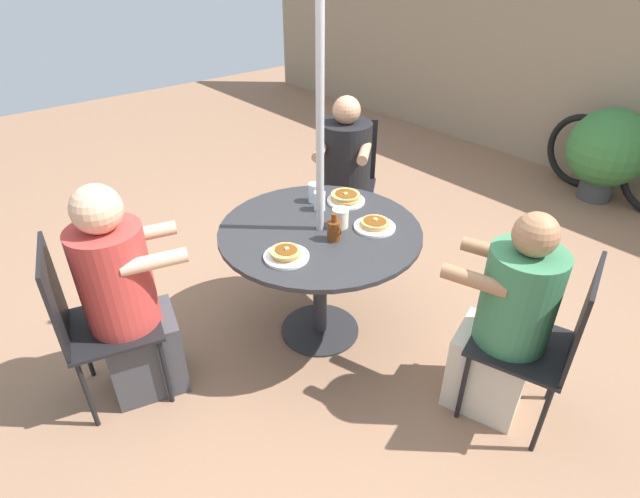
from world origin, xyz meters
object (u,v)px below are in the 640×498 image
at_px(pancake_plate_c, 375,225).
at_px(drinking_glass_a, 314,193).
at_px(diner_north, 505,326).
at_px(pancake_plate_a, 346,198).
at_px(pancake_plate_b, 286,254).
at_px(diner_south, 127,304).
at_px(syrup_bottle, 334,230).
at_px(patio_table, 320,247).
at_px(drinking_glass_b, 320,201).
at_px(patio_chair_north, 545,338).
at_px(patio_chair_east, 347,174).
at_px(diner_east, 344,184).
at_px(potted_shrub, 608,150).
at_px(patio_chair_south, 90,318).
at_px(bicycle, 619,163).
at_px(coffee_cup, 341,218).

height_order(pancake_plate_c, drinking_glass_a, drinking_glass_a).
relative_size(diner_north, pancake_plate_a, 4.96).
xyz_separation_m(pancake_plate_a, pancake_plate_b, (0.26, -0.63, -0.00)).
bearing_deg(diner_south, drinking_glass_a, 105.28).
bearing_deg(diner_north, syrup_bottle, 93.66).
distance_m(patio_table, drinking_glass_b, 0.28).
height_order(patio_table, drinking_glass_a, drinking_glass_a).
xyz_separation_m(patio_chair_north, diner_north, (-0.17, -0.05, -0.01)).
bearing_deg(syrup_bottle, patio_table, 172.25).
height_order(patio_chair_east, diner_east, diner_east).
bearing_deg(potted_shrub, patio_chair_east, -114.83).
bearing_deg(patio_table, potted_shrub, 85.62).
distance_m(diner_south, syrup_bottle, 1.08).
xyz_separation_m(patio_chair_south, bicycle, (0.66, 4.35, -0.17)).
xyz_separation_m(patio_chair_north, drinking_glass_b, (-1.32, -0.23, 0.26)).
bearing_deg(pancake_plate_b, patio_table, 109.74).
bearing_deg(bicycle, drinking_glass_b, -91.36).
relative_size(patio_table, potted_shrub, 1.33).
relative_size(patio_table, pancake_plate_a, 4.90).
relative_size(diner_north, pancake_plate_c, 4.96).
bearing_deg(patio_chair_south, diner_north, 64.23).
xyz_separation_m(patio_chair_north, potted_shrub, (-0.91, 2.74, -0.05)).
bearing_deg(coffee_cup, pancake_plate_c, 45.94).
bearing_deg(pancake_plate_a, diner_north, -0.44).
bearing_deg(syrup_bottle, drinking_glass_b, 152.45).
distance_m(patio_chair_north, bicycle, 2.95).
height_order(patio_chair_north, pancake_plate_a, patio_chair_north).
xyz_separation_m(pancake_plate_c, coffee_cup, (-0.13, -0.13, 0.04)).
bearing_deg(bicycle, patio_chair_south, -90.70).
bearing_deg(drinking_glass_b, patio_chair_north, 9.77).
distance_m(coffee_cup, bicycle, 3.13).
bearing_deg(drinking_glass_b, diner_south, -95.69).
bearing_deg(syrup_bottle, patio_chair_east, 133.87).
xyz_separation_m(diner_south, bicycle, (0.61, 4.18, -0.19)).
distance_m(pancake_plate_a, syrup_bottle, 0.44).
height_order(drinking_glass_a, bicycle, drinking_glass_a).
height_order(diner_east, patio_chair_south, diner_east).
xyz_separation_m(pancake_plate_a, potted_shrub, (0.38, 2.78, -0.28)).
bearing_deg(patio_table, pancake_plate_c, 51.42).
distance_m(pancake_plate_a, coffee_cup, 0.30).
distance_m(pancake_plate_c, syrup_bottle, 0.26).
xyz_separation_m(syrup_bottle, drinking_glass_b, (-0.30, 0.16, -0.00)).
distance_m(patio_chair_south, potted_shrub, 4.30).
xyz_separation_m(patio_table, coffee_cup, (0.06, 0.10, 0.17)).
relative_size(diner_south, bicycle, 0.83).
bearing_deg(diner_east, patio_chair_east, -90.00).
bearing_deg(drinking_glass_b, potted_shrub, 82.18).
bearing_deg(drinking_glass_a, coffee_cup, -14.90).
xyz_separation_m(patio_chair_north, pancake_plate_a, (-1.29, -0.05, 0.23)).
xyz_separation_m(pancake_plate_a, syrup_bottle, (0.28, -0.34, 0.03)).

